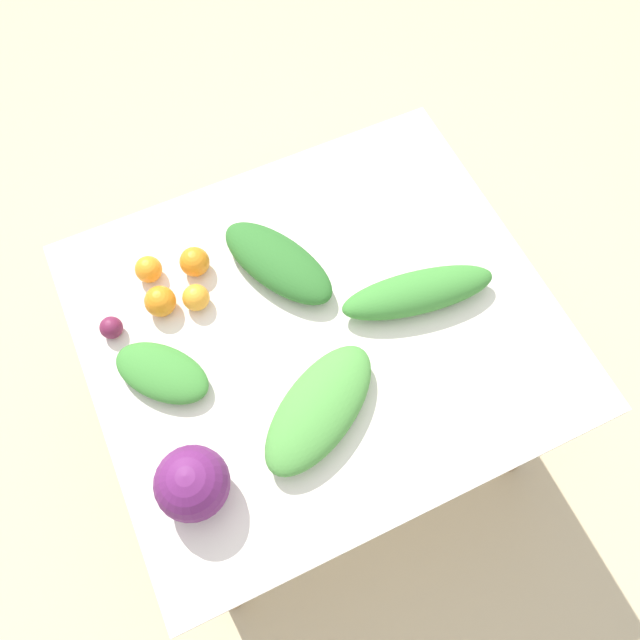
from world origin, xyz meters
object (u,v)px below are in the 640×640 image
object	(u,v)px
greens_bunch_kale	(278,263)
greens_bunch_beet_tops	(418,292)
greens_bunch_dandelion	(162,373)
greens_bunch_chard	(319,409)
cabbage_purple	(192,483)
orange_2	(196,298)
orange_3	(160,301)
orange_1	(195,262)
orange_0	(149,269)
beet_root	(111,328)

from	to	relation	value
greens_bunch_kale	greens_bunch_beet_tops	distance (m)	0.37
greens_bunch_dandelion	greens_bunch_chard	bearing A→B (deg)	-38.72
cabbage_purple	greens_bunch_chard	xyz separation A→B (m)	(0.32, 0.05, -0.04)
orange_2	orange_3	world-z (taller)	orange_3
orange_1	orange_2	size ratio (longest dim) A/B	1.13
orange_0	orange_3	distance (m)	0.10
cabbage_purple	beet_root	xyz separation A→B (m)	(-0.06, 0.45, -0.05)
greens_bunch_kale	greens_bunch_dandelion	xyz separation A→B (m)	(-0.37, -0.16, -0.01)
greens_bunch_chard	orange_3	world-z (taller)	greens_bunch_chard
greens_bunch_beet_tops	orange_2	bearing A→B (deg)	156.10
greens_bunch_dandelion	orange_2	size ratio (longest dim) A/B	3.54
greens_bunch_kale	greens_bunch_beet_tops	bearing A→B (deg)	-38.80
greens_bunch_kale	greens_bunch_chard	world-z (taller)	greens_bunch_chard
greens_bunch_beet_tops	greens_bunch_chard	bearing A→B (deg)	-154.29
orange_0	orange_3	xyz separation A→B (m)	(-0.00, -0.10, 0.00)
greens_bunch_chard	orange_1	distance (m)	0.51
greens_bunch_beet_tops	orange_0	xyz separation A→B (m)	(-0.59, 0.35, -0.01)
orange_1	greens_bunch_chard	bearing A→B (deg)	-75.55
orange_1	orange_0	bearing A→B (deg)	164.78
orange_3	greens_bunch_dandelion	bearing A→B (deg)	-108.17
orange_2	greens_bunch_dandelion	bearing A→B (deg)	-133.08
orange_0	orange_1	distance (m)	0.12
orange_2	beet_root	bearing A→B (deg)	176.56
greens_bunch_chard	orange_2	size ratio (longest dim) A/B	5.26
cabbage_purple	orange_0	size ratio (longest dim) A/B	2.35
greens_bunch_dandelion	orange_1	bearing A→B (deg)	54.86
greens_bunch_kale	beet_root	size ratio (longest dim) A/B	5.97
greens_bunch_kale	orange_0	world-z (taller)	greens_bunch_kale
orange_2	cabbage_purple	bearing A→B (deg)	-110.09
cabbage_purple	orange_3	xyz separation A→B (m)	(0.08, 0.47, -0.04)
greens_bunch_kale	orange_0	xyz separation A→B (m)	(-0.31, 0.12, -0.01)
greens_bunch_beet_tops	orange_3	xyz separation A→B (m)	(-0.60, 0.25, -0.00)
cabbage_purple	greens_bunch_dandelion	world-z (taller)	cabbage_purple
cabbage_purple	greens_bunch_beet_tops	distance (m)	0.71
greens_bunch_beet_tops	orange_2	distance (m)	0.56
beet_root	orange_3	xyz separation A→B (m)	(0.13, 0.01, 0.01)
greens_bunch_chard	greens_bunch_beet_tops	xyz separation A→B (m)	(0.35, 0.17, -0.00)
greens_bunch_kale	greens_bunch_chard	xyz separation A→B (m)	(-0.07, -0.40, 0.00)
greens_bunch_chard	orange_0	distance (m)	0.58
greens_bunch_kale	orange_1	size ratio (longest dim) A/B	4.39
cabbage_purple	orange_1	size ratio (longest dim) A/B	2.12
orange_2	orange_3	bearing A→B (deg)	163.64
greens_bunch_dandelion	orange_2	xyz separation A→B (m)	(0.14, 0.15, 0.00)
beet_root	orange_3	world-z (taller)	orange_3
cabbage_purple	greens_bunch_dandelion	size ratio (longest dim) A/B	0.67
beet_root	orange_1	world-z (taller)	orange_1
orange_1	orange_3	bearing A→B (deg)	-148.64
greens_bunch_dandelion	greens_bunch_beet_tops	world-z (taller)	greens_bunch_beet_tops
greens_bunch_dandelion	orange_1	size ratio (longest dim) A/B	3.14
greens_bunch_dandelion	orange_1	xyz separation A→B (m)	(0.18, 0.25, 0.01)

